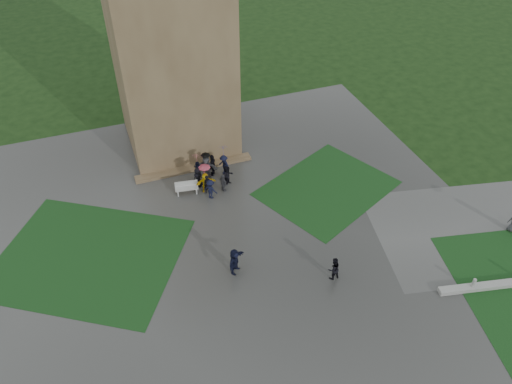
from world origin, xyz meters
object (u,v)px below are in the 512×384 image
object	(u,v)px
pedestrian_mid	(235,261)
pedestrian_near	(334,269)
bench	(187,188)
tower	(169,33)

from	to	relation	value
pedestrian_mid	pedestrian_near	bearing A→B (deg)	-72.68
bench	pedestrian_near	bearing A→B (deg)	-51.03
pedestrian_near	pedestrian_mid	bearing A→B (deg)	-31.22
pedestrian_near	bench	bearing A→B (deg)	-66.02
pedestrian_near	tower	bearing A→B (deg)	-80.40
bench	pedestrian_mid	xyz separation A→B (m)	(0.92, -8.22, 0.41)
pedestrian_mid	pedestrian_near	world-z (taller)	pedestrian_mid
tower	pedestrian_near	distance (m)	20.15
pedestrian_mid	pedestrian_near	xyz separation A→B (m)	(5.32, -2.47, -0.11)
tower	pedestrian_mid	xyz separation A→B (m)	(-0.28, -15.24, -8.08)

